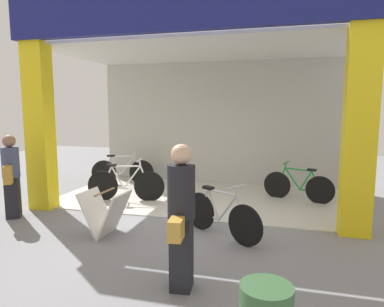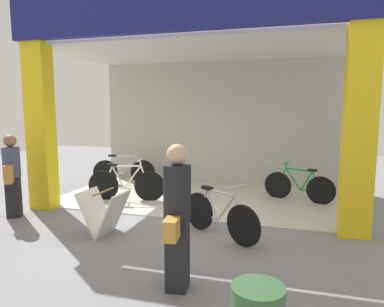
% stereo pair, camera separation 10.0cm
% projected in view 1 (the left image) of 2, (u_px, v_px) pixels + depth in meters
% --- Properties ---
extents(ground_plane, '(20.97, 20.97, 0.00)m').
position_uv_depth(ground_plane, '(181.00, 219.00, 6.49)').
color(ground_plane, gray).
rests_on(ground_plane, ground).
extents(shop_facade, '(6.68, 3.70, 4.18)m').
position_uv_depth(shop_facade, '(202.00, 101.00, 7.90)').
color(shop_facade, beige).
rests_on(shop_facade, ground).
extents(bicycle_inside_0, '(1.72, 0.49, 0.96)m').
position_uv_depth(bicycle_inside_0, '(126.00, 184.00, 7.74)').
color(bicycle_inside_0, black).
rests_on(bicycle_inside_0, ground).
extents(bicycle_inside_1, '(1.52, 0.55, 0.87)m').
position_uv_depth(bicycle_inside_1, '(298.00, 186.00, 7.74)').
color(bicycle_inside_1, black).
rests_on(bicycle_inside_1, ground).
extents(bicycle_inside_2, '(1.64, 0.58, 0.93)m').
position_uv_depth(bicycle_inside_2, '(123.00, 171.00, 9.46)').
color(bicycle_inside_2, black).
rests_on(bicycle_inside_2, ground).
extents(bicycle_parked_0, '(1.40, 0.93, 0.90)m').
position_uv_depth(bicycle_parked_0, '(221.00, 215.00, 5.58)').
color(bicycle_parked_0, black).
rests_on(bicycle_parked_0, ground).
extents(sandwich_board_sign, '(0.74, 0.63, 0.75)m').
position_uv_depth(sandwich_board_sign, '(105.00, 213.00, 5.66)').
color(sandwich_board_sign, silver).
rests_on(sandwich_board_sign, ground).
extents(pedestrian_0, '(0.47, 0.58, 1.59)m').
position_uv_depth(pedestrian_0, '(11.00, 176.00, 6.50)').
color(pedestrian_0, black).
rests_on(pedestrian_0, ground).
extents(pedestrian_3, '(0.34, 0.60, 1.69)m').
position_uv_depth(pedestrian_3, '(181.00, 217.00, 3.89)').
color(pedestrian_3, black).
rests_on(pedestrian_3, ground).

